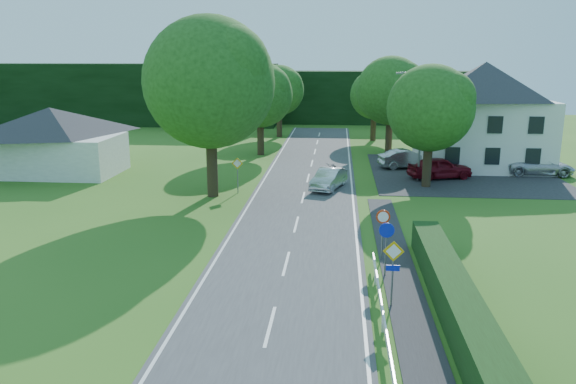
# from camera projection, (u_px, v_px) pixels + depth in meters

# --- Properties ---
(road) EXTENTS (7.00, 80.00, 0.04)m
(road) POSITION_uv_depth(u_px,v_px,m) (299.00, 215.00, 32.88)
(road) COLOR #3D3E40
(road) RESTS_ON ground
(parking_pad) EXTENTS (14.00, 16.00, 0.04)m
(parking_pad) POSITION_uv_depth(u_px,v_px,m) (461.00, 173.00, 44.42)
(parking_pad) COLOR #272729
(parking_pad) RESTS_ON ground
(line_edge_left) EXTENTS (0.12, 80.00, 0.01)m
(line_edge_left) POSITION_uv_depth(u_px,v_px,m) (244.00, 213.00, 33.16)
(line_edge_left) COLOR white
(line_edge_left) RESTS_ON road
(line_edge_right) EXTENTS (0.12, 80.00, 0.01)m
(line_edge_right) POSITION_uv_depth(u_px,v_px,m) (354.00, 216.00, 32.60)
(line_edge_right) COLOR white
(line_edge_right) RESTS_ON road
(line_centre) EXTENTS (0.12, 80.00, 0.01)m
(line_centre) POSITION_uv_depth(u_px,v_px,m) (299.00, 214.00, 32.88)
(line_centre) COLOR white
(line_centre) RESTS_ON road
(tree_main) EXTENTS (9.40, 9.40, 11.64)m
(tree_main) POSITION_uv_depth(u_px,v_px,m) (210.00, 108.00, 35.89)
(tree_main) COLOR #1F4615
(tree_main) RESTS_ON ground
(tree_left_far) EXTENTS (7.00, 7.00, 8.58)m
(tree_left_far) POSITION_uv_depth(u_px,v_px,m) (260.00, 109.00, 51.65)
(tree_left_far) COLOR #1F4615
(tree_left_far) RESTS_ON ground
(tree_right_far) EXTENTS (7.40, 7.40, 9.09)m
(tree_right_far) POSITION_uv_depth(u_px,v_px,m) (390.00, 105.00, 52.48)
(tree_right_far) COLOR #1F4615
(tree_right_far) RESTS_ON ground
(tree_left_back) EXTENTS (6.60, 6.60, 8.07)m
(tree_left_back) POSITION_uv_depth(u_px,v_px,m) (279.00, 101.00, 63.27)
(tree_left_back) COLOR #1F4615
(tree_left_back) RESTS_ON ground
(tree_right_back) EXTENTS (6.20, 6.20, 7.56)m
(tree_right_back) POSITION_uv_depth(u_px,v_px,m) (374.00, 106.00, 60.49)
(tree_right_back) COLOR #1F4615
(tree_right_back) RESTS_ON ground
(tree_right_mid) EXTENTS (7.00, 7.00, 8.58)m
(tree_right_mid) POSITION_uv_depth(u_px,v_px,m) (429.00, 127.00, 38.87)
(tree_right_mid) COLOR #1F4615
(tree_right_mid) RESTS_ON ground
(treeline_left) EXTENTS (44.00, 6.00, 8.00)m
(treeline_left) POSITION_uv_depth(u_px,v_px,m) (113.00, 94.00, 75.00)
(treeline_left) COLOR black
(treeline_left) RESTS_ON ground
(treeline_right) EXTENTS (30.00, 5.00, 7.00)m
(treeline_right) POSITION_uv_depth(u_px,v_px,m) (382.00, 98.00, 75.86)
(treeline_right) COLOR black
(treeline_right) RESTS_ON ground
(bungalow_left) EXTENTS (11.00, 6.50, 5.20)m
(bungalow_left) POSITION_uv_depth(u_px,v_px,m) (52.00, 140.00, 43.65)
(bungalow_left) COLOR beige
(bungalow_left) RESTS_ON ground
(house_white) EXTENTS (10.60, 8.40, 8.60)m
(house_white) POSITION_uv_depth(u_px,v_px,m) (482.00, 114.00, 46.10)
(house_white) COLOR silver
(house_white) RESTS_ON ground
(streetlight) EXTENTS (2.03, 0.18, 8.00)m
(streetlight) POSITION_uv_depth(u_px,v_px,m) (419.00, 121.00, 40.80)
(streetlight) COLOR slate
(streetlight) RESTS_ON ground
(sign_priority_right) EXTENTS (0.78, 0.09, 2.59)m
(sign_priority_right) POSITION_uv_depth(u_px,v_px,m) (393.00, 262.00, 20.46)
(sign_priority_right) COLOR slate
(sign_priority_right) RESTS_ON ground
(sign_roundabout) EXTENTS (0.64, 0.08, 2.37)m
(sign_roundabout) POSITION_uv_depth(u_px,v_px,m) (386.00, 239.00, 23.39)
(sign_roundabout) COLOR slate
(sign_roundabout) RESTS_ON ground
(sign_speed_limit) EXTENTS (0.64, 0.11, 2.37)m
(sign_speed_limit) POSITION_uv_depth(u_px,v_px,m) (383.00, 223.00, 25.30)
(sign_speed_limit) COLOR slate
(sign_speed_limit) RESTS_ON ground
(sign_priority_left) EXTENTS (0.78, 0.09, 2.44)m
(sign_priority_left) POSITION_uv_depth(u_px,v_px,m) (237.00, 168.00, 37.69)
(sign_priority_left) COLOR slate
(sign_priority_left) RESTS_ON ground
(moving_car) EXTENTS (2.67, 4.51, 1.40)m
(moving_car) POSITION_uv_depth(u_px,v_px,m) (329.00, 179.00, 39.02)
(moving_car) COLOR silver
(moving_car) RESTS_ON road
(motorcycle) EXTENTS (1.23, 2.00, 0.99)m
(motorcycle) POSITION_uv_depth(u_px,v_px,m) (332.00, 169.00, 43.41)
(motorcycle) COLOR black
(motorcycle) RESTS_ON road
(parked_car_red) EXTENTS (5.13, 3.24, 1.63)m
(parked_car_red) POSITION_uv_depth(u_px,v_px,m) (440.00, 168.00, 42.26)
(parked_car_red) COLOR maroon
(parked_car_red) RESTS_ON parking_pad
(parked_car_silver_a) EXTENTS (4.89, 2.62, 1.53)m
(parked_car_silver_a) POSITION_uv_depth(u_px,v_px,m) (407.00, 159.00, 46.17)
(parked_car_silver_a) COLOR #9F9FA3
(parked_car_silver_a) RESTS_ON parking_pad
(parked_car_silver_b) EXTENTS (5.20, 2.43, 1.44)m
(parked_car_silver_b) POSITION_uv_depth(u_px,v_px,m) (539.00, 166.00, 43.55)
(parked_car_silver_b) COLOR silver
(parked_car_silver_b) RESTS_ON parking_pad
(parasol) EXTENTS (2.36, 2.40, 2.05)m
(parasol) POSITION_uv_depth(u_px,v_px,m) (444.00, 155.00, 46.20)
(parasol) COLOR red
(parasol) RESTS_ON parking_pad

